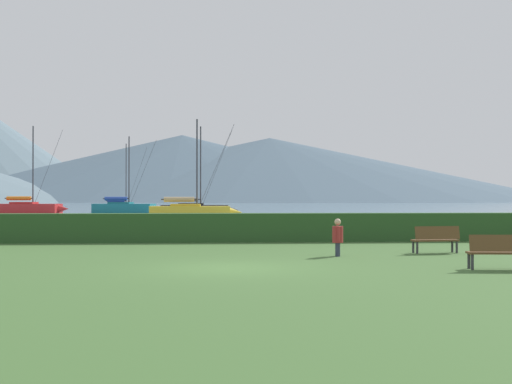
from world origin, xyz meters
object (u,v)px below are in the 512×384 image
object	(u,v)px
park_bench_near_path	(499,250)
park_bench_under_tree	(436,238)
sailboat_slip_1	(125,208)
sailboat_slip_7	(123,207)
sailboat_slip_5	(191,211)
person_seated_viewer	(338,236)
sailboat_slip_8	(29,208)
sailboat_slip_3	(196,209)

from	to	relation	value
park_bench_near_path	park_bench_under_tree	world-z (taller)	same
sailboat_slip_1	sailboat_slip_7	xyz separation A→B (m)	(-1.61, 10.59, -0.11)
park_bench_near_path	sailboat_slip_1	bearing A→B (deg)	111.94
sailboat_slip_5	person_seated_viewer	bearing A→B (deg)	-81.06
sailboat_slip_5	sailboat_slip_8	size ratio (longest dim) A/B	0.87
person_seated_viewer	park_bench_under_tree	bearing A→B (deg)	18.22
park_bench_under_tree	sailboat_slip_1	bearing A→B (deg)	99.93
sailboat_slip_7	person_seated_viewer	distance (m)	74.55
sailboat_slip_1	sailboat_slip_5	world-z (taller)	sailboat_slip_1
park_bench_near_path	person_seated_viewer	distance (m)	5.62
sailboat_slip_3	sailboat_slip_8	bearing A→B (deg)	159.06
person_seated_viewer	sailboat_slip_5	bearing A→B (deg)	102.77
sailboat_slip_7	person_seated_viewer	size ratio (longest dim) A/B	7.69
sailboat_slip_1	sailboat_slip_5	distance (m)	23.89
park_bench_under_tree	person_seated_viewer	world-z (taller)	person_seated_viewer
sailboat_slip_1	sailboat_slip_7	world-z (taller)	sailboat_slip_1
sailboat_slip_3	sailboat_slip_7	size ratio (longest dim) A/B	1.02
sailboat_slip_8	sailboat_slip_3	bearing A→B (deg)	-15.41
park_bench_near_path	person_seated_viewer	xyz separation A→B (m)	(-3.54, 4.36, 0.16)
sailboat_slip_7	sailboat_slip_8	distance (m)	16.22
person_seated_viewer	park_bench_near_path	bearing A→B (deg)	-46.63
sailboat_slip_3	sailboat_slip_8	distance (m)	22.10
sailboat_slip_8	sailboat_slip_7	bearing A→B (deg)	61.56
sailboat_slip_5	person_seated_viewer	size ratio (longest dim) A/B	7.43
sailboat_slip_1	sailboat_slip_3	xyz separation A→B (m)	(9.12, -11.20, -0.02)
sailboat_slip_3	sailboat_slip_5	size ratio (longest dim) A/B	1.05
sailboat_slip_3	park_bench_under_tree	size ratio (longest dim) A/B	5.80
sailboat_slip_5	park_bench_under_tree	world-z (taller)	sailboat_slip_5
park_bench_under_tree	sailboat_slip_5	bearing A→B (deg)	96.90
sailboat_slip_5	person_seated_viewer	xyz separation A→B (m)	(5.90, -39.96, -0.01)
sailboat_slip_3	person_seated_viewer	size ratio (longest dim) A/B	7.83
park_bench_near_path	park_bench_under_tree	size ratio (longest dim) A/B	0.98
sailboat_slip_7	sailboat_slip_3	bearing A→B (deg)	-63.21
sailboat_slip_3	sailboat_slip_7	bearing A→B (deg)	118.49
sailboat_slip_5	park_bench_under_tree	xyz separation A→B (m)	(9.56, -39.05, -0.17)
sailboat_slip_1	sailboat_slip_3	world-z (taller)	sailboat_slip_3
sailboat_slip_8	person_seated_viewer	distance (m)	65.06
park_bench_under_tree	person_seated_viewer	size ratio (longest dim) A/B	1.35
sailboat_slip_5	sailboat_slip_8	world-z (taller)	sailboat_slip_8
sailboat_slip_8	park_bench_under_tree	world-z (taller)	sailboat_slip_8
sailboat_slip_3	park_bench_near_path	distance (m)	56.05
sailboat_slip_3	park_bench_under_tree	distance (m)	50.89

